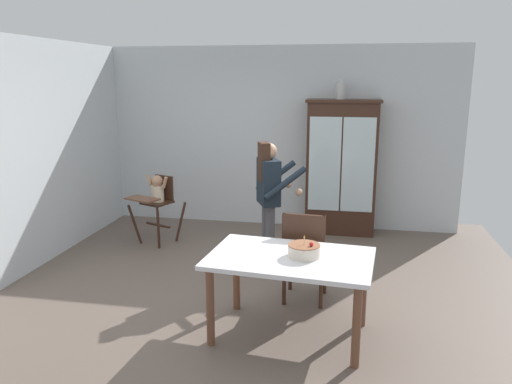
# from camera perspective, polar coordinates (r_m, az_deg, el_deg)

# --- Properties ---
(ground_plane) EXTENTS (6.24, 6.24, 0.00)m
(ground_plane) POSITION_cam_1_polar(r_m,az_deg,el_deg) (5.30, -1.42, -11.77)
(ground_plane) COLOR #66564C
(wall_back) EXTENTS (5.32, 0.06, 2.70)m
(wall_back) POSITION_cam_1_polar(r_m,az_deg,el_deg) (7.45, 2.74, 6.33)
(wall_back) COLOR silver
(wall_back) RESTS_ON ground_plane
(wall_left) EXTENTS (0.06, 5.32, 2.70)m
(wall_left) POSITION_cam_1_polar(r_m,az_deg,el_deg) (6.01, -26.90, 3.27)
(wall_left) COLOR silver
(wall_left) RESTS_ON ground_plane
(china_cabinet) EXTENTS (1.04, 0.48, 1.94)m
(china_cabinet) POSITION_cam_1_polar(r_m,az_deg,el_deg) (7.18, 9.90, 2.87)
(china_cabinet) COLOR #382116
(china_cabinet) RESTS_ON ground_plane
(ceramic_vase) EXTENTS (0.13, 0.13, 0.27)m
(ceramic_vase) POSITION_cam_1_polar(r_m,az_deg,el_deg) (7.07, 9.83, 11.56)
(ceramic_vase) COLOR #B2B7B2
(ceramic_vase) RESTS_ON china_cabinet
(high_chair_with_toddler) EXTENTS (0.75, 0.82, 0.95)m
(high_chair_with_toddler) POSITION_cam_1_polar(r_m,az_deg,el_deg) (6.81, -11.45, -0.53)
(high_chair_with_toddler) COLOR #382116
(high_chair_with_toddler) RESTS_ON ground_plane
(adult_person) EXTENTS (0.64, 0.63, 1.53)m
(adult_person) POSITION_cam_1_polar(r_m,az_deg,el_deg) (5.60, 1.54, 0.10)
(adult_person) COLOR #47474C
(adult_person) RESTS_ON ground_plane
(dining_table) EXTENTS (1.48, 1.01, 0.74)m
(dining_table) POSITION_cam_1_polar(r_m,az_deg,el_deg) (4.29, 3.99, -8.72)
(dining_table) COLOR silver
(dining_table) RESTS_ON ground_plane
(birthday_cake) EXTENTS (0.28, 0.28, 0.19)m
(birthday_cake) POSITION_cam_1_polar(r_m,az_deg,el_deg) (4.24, 5.62, -6.78)
(birthday_cake) COLOR beige
(birthday_cake) RESTS_ON dining_table
(dining_chair_far_side) EXTENTS (0.46, 0.46, 0.96)m
(dining_chair_far_side) POSITION_cam_1_polar(r_m,az_deg,el_deg) (4.92, 5.65, -6.86)
(dining_chair_far_side) COLOR #382116
(dining_chair_far_side) RESTS_ON ground_plane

